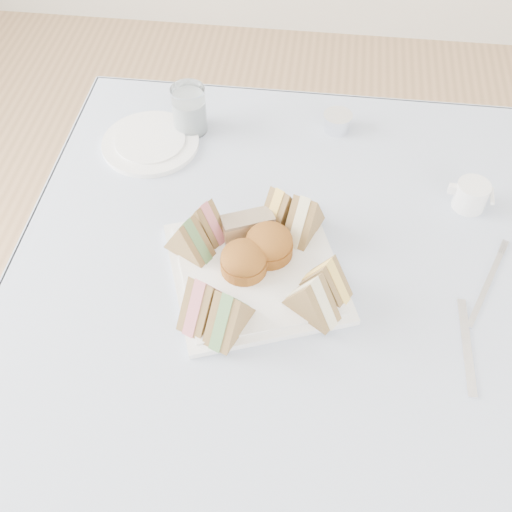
# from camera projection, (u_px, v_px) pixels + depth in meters

# --- Properties ---
(floor) EXTENTS (4.00, 4.00, 0.00)m
(floor) POSITION_uv_depth(u_px,v_px,m) (285.00, 446.00, 1.69)
(floor) COLOR #9E7751
(floor) RESTS_ON ground
(table) EXTENTS (0.90, 0.90, 0.74)m
(table) POSITION_uv_depth(u_px,v_px,m) (291.00, 377.00, 1.40)
(table) COLOR brown
(table) RESTS_ON floor
(tablecloth) EXTENTS (1.02, 1.02, 0.01)m
(tablecloth) POSITION_uv_depth(u_px,v_px,m) (301.00, 272.00, 1.12)
(tablecloth) COLOR #B0BCDC
(tablecloth) RESTS_ON table
(serving_plate) EXTENTS (0.36, 0.36, 0.01)m
(serving_plate) POSITION_uv_depth(u_px,v_px,m) (256.00, 272.00, 1.10)
(serving_plate) COLOR white
(serving_plate) RESTS_ON tablecloth
(sandwich_fl_a) EXTENTS (0.08, 0.11, 0.09)m
(sandwich_fl_a) POSITION_uv_depth(u_px,v_px,m) (202.00, 298.00, 1.01)
(sandwich_fl_a) COLOR #9F8248
(sandwich_fl_a) RESTS_ON serving_plate
(sandwich_fl_b) EXTENTS (0.08, 0.11, 0.09)m
(sandwich_fl_b) POSITION_uv_depth(u_px,v_px,m) (229.00, 311.00, 0.99)
(sandwich_fl_b) COLOR #9F8248
(sandwich_fl_b) RESTS_ON serving_plate
(sandwich_fr_a) EXTENTS (0.09, 0.08, 0.08)m
(sandwich_fr_a) POSITION_uv_depth(u_px,v_px,m) (327.00, 276.00, 1.04)
(sandwich_fr_a) COLOR #9F8248
(sandwich_fr_a) RESTS_ON serving_plate
(sandwich_fr_b) EXTENTS (0.10, 0.09, 0.08)m
(sandwich_fr_b) POSITION_uv_depth(u_px,v_px,m) (312.00, 296.00, 1.01)
(sandwich_fr_b) COLOR #9F8248
(sandwich_fr_b) RESTS_ON serving_plate
(sandwich_bl_a) EXTENTS (0.10, 0.08, 0.08)m
(sandwich_bl_a) POSITION_uv_depth(u_px,v_px,m) (188.00, 236.00, 1.10)
(sandwich_bl_a) COLOR #9F8248
(sandwich_bl_a) RESTS_ON serving_plate
(sandwich_bl_b) EXTENTS (0.09, 0.08, 0.08)m
(sandwich_bl_b) POSITION_uv_depth(u_px,v_px,m) (205.00, 219.00, 1.12)
(sandwich_bl_b) COLOR #9F8248
(sandwich_bl_b) RESTS_ON serving_plate
(sandwich_br_a) EXTENTS (0.08, 0.11, 0.09)m
(sandwich_br_a) POSITION_uv_depth(u_px,v_px,m) (304.00, 215.00, 1.12)
(sandwich_br_a) COLOR #9F8248
(sandwich_br_a) RESTS_ON serving_plate
(sandwich_br_b) EXTENTS (0.08, 0.10, 0.08)m
(sandwich_br_b) POSITION_uv_depth(u_px,v_px,m) (280.00, 206.00, 1.14)
(sandwich_br_b) COLOR #9F8248
(sandwich_br_b) RESTS_ON serving_plate
(scone_left) EXTENTS (0.11, 0.11, 0.05)m
(scone_left) POSITION_uv_depth(u_px,v_px,m) (244.00, 260.00, 1.08)
(scone_left) COLOR #99621D
(scone_left) RESTS_ON serving_plate
(scone_right) EXTENTS (0.12, 0.12, 0.06)m
(scone_right) POSITION_uv_depth(u_px,v_px,m) (269.00, 244.00, 1.10)
(scone_right) COLOR #99621D
(scone_right) RESTS_ON serving_plate
(pastry_slice) EXTENTS (0.10, 0.07, 0.04)m
(pastry_slice) POSITION_uv_depth(u_px,v_px,m) (248.00, 225.00, 1.14)
(pastry_slice) COLOR tan
(pastry_slice) RESTS_ON serving_plate
(side_plate) EXTENTS (0.26, 0.26, 0.01)m
(side_plate) POSITION_uv_depth(u_px,v_px,m) (151.00, 143.00, 1.32)
(side_plate) COLOR white
(side_plate) RESTS_ON tablecloth
(water_glass) EXTENTS (0.09, 0.09, 0.10)m
(water_glass) POSITION_uv_depth(u_px,v_px,m) (189.00, 110.00, 1.32)
(water_glass) COLOR white
(water_glass) RESTS_ON tablecloth
(tea_strainer) EXTENTS (0.07, 0.07, 0.03)m
(tea_strainer) POSITION_uv_depth(u_px,v_px,m) (337.00, 123.00, 1.34)
(tea_strainer) COLOR white
(tea_strainer) RESTS_ON tablecloth
(knife) EXTENTS (0.02, 0.18, 0.00)m
(knife) POSITION_uv_depth(u_px,v_px,m) (467.00, 346.00, 1.01)
(knife) COLOR white
(knife) RESTS_ON tablecloth
(fork) EXTENTS (0.08, 0.17, 0.00)m
(fork) POSITION_uv_depth(u_px,v_px,m) (485.00, 289.00, 1.09)
(fork) COLOR white
(fork) RESTS_ON tablecloth
(creamer_jug) EXTENTS (0.06, 0.06, 0.05)m
(creamer_jug) POSITION_uv_depth(u_px,v_px,m) (471.00, 195.00, 1.19)
(creamer_jug) COLOR white
(creamer_jug) RESTS_ON tablecloth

